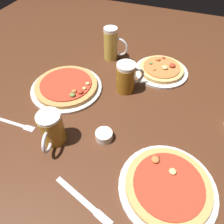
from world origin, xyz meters
TOP-DOWN VIEW (x-y plane):
  - ground_plane at (0.00, 0.00)m, footprint 2.40×2.40m
  - pizza_plate_near at (0.28, -0.24)m, footprint 0.32×0.32m
  - pizza_plate_far at (-0.26, 0.08)m, footprint 0.34×0.34m
  - pizza_plate_side at (0.13, 0.37)m, footprint 0.28×0.28m
  - beer_mug_dark at (0.00, 0.18)m, footprint 0.12×0.12m
  - beer_mug_amber at (-0.15, 0.40)m, footprint 0.14×0.07m
  - beer_mug_pale at (-0.16, -0.20)m, footprint 0.09×0.14m
  - ramekin_sauce at (0.01, -0.12)m, footprint 0.07×0.07m
  - fork_left at (-0.37, -0.19)m, footprint 0.21×0.03m
  - knife_right at (0.04, -0.37)m, footprint 0.23×0.09m

SIDE VIEW (x-z plane):
  - ground_plane at x=0.00m, z-range -0.03..0.00m
  - fork_left at x=-0.37m, z-range 0.00..0.01m
  - knife_right at x=0.04m, z-range 0.00..0.01m
  - pizza_plate_near at x=0.28m, z-range -0.01..0.04m
  - pizza_plate_side at x=0.13m, z-range -0.01..0.04m
  - pizza_plate_far at x=-0.26m, z-range -0.01..0.04m
  - ramekin_sauce at x=0.01m, z-range 0.00..0.03m
  - beer_mug_pale at x=-0.16m, z-range 0.00..0.14m
  - beer_mug_dark at x=0.00m, z-range 0.00..0.14m
  - beer_mug_amber at x=-0.15m, z-range 0.00..0.17m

